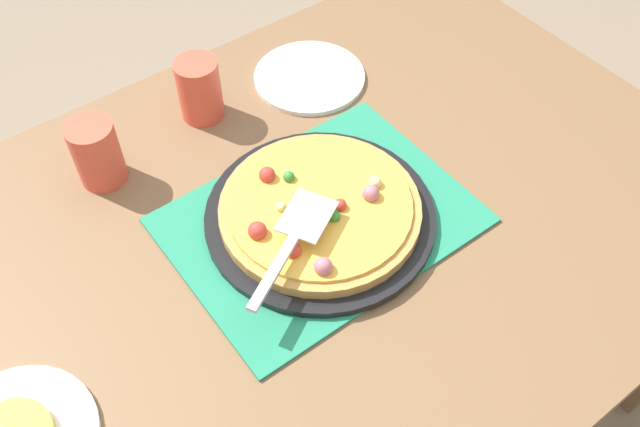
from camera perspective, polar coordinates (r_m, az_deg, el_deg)
name	(u,v)px	position (r m, az deg, el deg)	size (l,w,h in m)	color
ground_plane	(320,407)	(1.79, 0.00, -15.68)	(8.00, 8.00, 0.00)	#84705B
dining_table	(320,259)	(1.23, 0.00, -3.79)	(1.40, 1.00, 0.75)	brown
placemat	(320,220)	(1.14, 0.00, -0.54)	(0.48, 0.36, 0.01)	#237F5B
pizza_pan	(320,216)	(1.14, 0.00, -0.22)	(0.38, 0.38, 0.01)	black
pizza	(320,209)	(1.12, -0.04, 0.38)	(0.33, 0.33, 0.05)	#B78442
plate_side	(309,77)	(1.40, -0.88, 11.20)	(0.22, 0.22, 0.01)	white
cup_near	(199,89)	(1.30, -9.92, 10.06)	(0.08, 0.08, 0.12)	#E04C38
cup_far	(97,153)	(1.22, -17.94, 4.77)	(0.08, 0.08, 0.12)	#E04C38
pizza_server	(293,239)	(1.04, -2.21, -2.08)	(0.22, 0.15, 0.01)	silver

